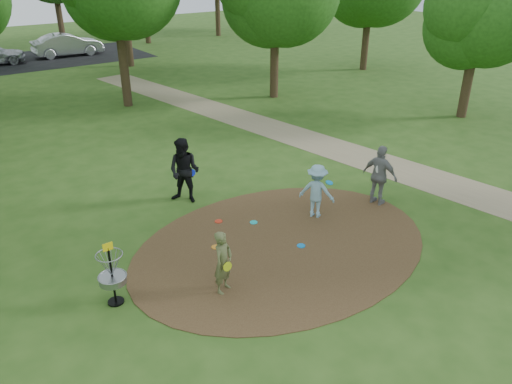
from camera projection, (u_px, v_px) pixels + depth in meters
ground at (282, 245)px, 13.25m from camera, size 100.00×100.00×0.00m
dirt_clearing at (282, 245)px, 13.25m from camera, size 8.40×8.40×0.02m
footpath at (388, 166)px, 18.14m from camera, size 7.55×39.89×0.01m
parking_lot at (46, 59)px, 36.18m from camera, size 14.00×8.00×0.01m
player_observer_with_disc at (223, 262)px, 11.15m from camera, size 0.67×0.58×1.54m
player_throwing_with_disc at (317, 191)px, 14.36m from camera, size 1.16×1.21×1.62m
player_walking_with_disc at (184, 171)px, 15.16m from camera, size 1.22×1.26×2.04m
player_waiting_with_disc at (380, 176)px, 15.02m from camera, size 0.70×1.18×1.89m
disc_ground_cyan at (254, 222)px, 14.31m from camera, size 0.22×0.22×0.02m
disc_ground_blue at (301, 246)px, 13.17m from camera, size 0.22×0.22×0.02m
disc_ground_red at (219, 221)px, 14.36m from camera, size 0.22×0.22×0.02m
car_right at (67, 45)px, 36.78m from camera, size 4.98×1.88×1.62m
disc_ground_orange at (216, 247)px, 13.11m from camera, size 0.22×0.22×0.02m
disc_golf_basket at (111, 270)px, 10.71m from camera, size 0.63×0.63×1.54m
tree_ring at (163, 3)px, 19.33m from camera, size 37.64×45.41×9.20m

